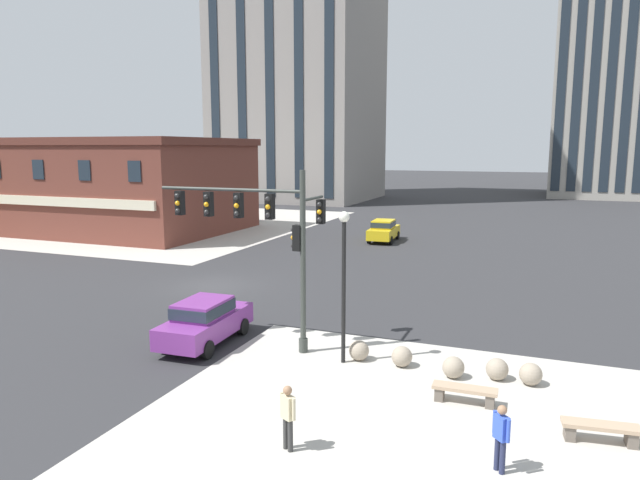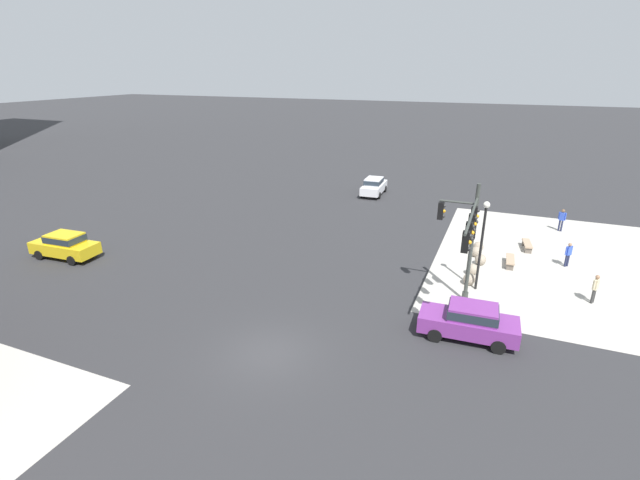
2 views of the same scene
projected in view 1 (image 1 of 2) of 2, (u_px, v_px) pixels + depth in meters
The scene contains 17 objects.
ground_plane at pixel (213, 286), 30.31m from camera, with size 320.00×320.00×0.00m, color #2D2D30.
sidewalk_far_corner at pixel (147, 223), 55.94m from camera, with size 32.00×32.00×0.02m, color #B7B2A8.
traffic_signal_main at pixel (267, 230), 20.45m from camera, with size 5.89×2.09×6.43m.
bollard_sphere_curb_a at pixel (359, 350), 19.62m from camera, with size 0.69×0.69×0.69m, color gray.
bollard_sphere_curb_b at pixel (402, 357), 19.05m from camera, with size 0.69×0.69×0.69m, color gray.
bollard_sphere_curb_c at pixel (453, 367), 18.11m from camera, with size 0.69×0.69×0.69m, color gray.
bollard_sphere_curb_d at pixel (497, 369), 17.96m from camera, with size 0.69×0.69×0.69m, color gray.
bollard_sphere_curb_e at pixel (531, 374), 17.57m from camera, with size 0.69×0.69×0.69m, color gray.
bench_near_signal at pixel (465, 392), 16.30m from camera, with size 1.81×0.53×0.49m.
bench_mid_block at pixel (600, 430), 14.12m from camera, with size 1.85×0.70×0.49m.
pedestrian_near_bench at pixel (288, 414), 13.67m from camera, with size 0.50×0.34×1.62m.
pedestrian_walking_east at pixel (501, 434), 12.75m from camera, with size 0.41×0.42×1.58m.
street_lamp_corner_near at pixel (344, 269), 18.95m from camera, with size 0.36×0.36×5.14m.
car_main_northbound_near at pixel (384, 230), 44.58m from camera, with size 2.08×4.49×1.68m.
car_main_southbound_near at pixel (205, 320), 21.18m from camera, with size 2.04×4.47×1.68m.
storefront_block_near_corner at pixel (106, 184), 51.06m from camera, with size 23.20×14.85×7.98m.
residential_tower_skyline_left at pixel (300, 10), 78.73m from camera, with size 20.21×19.29×51.72m.
Camera 1 is at (16.10, -25.42, 7.16)m, focal length 32.35 mm.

